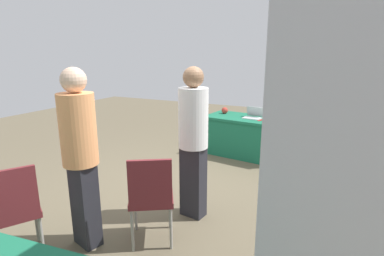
% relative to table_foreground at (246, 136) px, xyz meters
% --- Properties ---
extents(ground_plane, '(14.40, 14.40, 0.00)m').
position_rel_table_foreground_xyz_m(ground_plane, '(0.49, 1.95, -0.37)').
color(ground_plane, brown).
extents(pillar_left, '(0.56, 0.56, 3.00)m').
position_rel_table_foreground_xyz_m(pillar_left, '(-1.51, 3.86, 1.13)').
color(pillar_left, '#B2B2B7').
rests_on(pillar_left, ground).
extents(table_foreground, '(1.62, 0.96, 0.74)m').
position_rel_table_foreground_xyz_m(table_foreground, '(0.00, 0.00, 0.00)').
color(table_foreground, '#196647').
rests_on(table_foreground, ground).
extents(chair_tucked_left, '(0.48, 0.48, 0.97)m').
position_rel_table_foreground_xyz_m(chair_tucked_left, '(-0.63, -1.60, 0.19)').
color(chair_tucked_left, '#9E9993').
rests_on(chair_tucked_left, ground).
extents(chair_tucked_right, '(0.61, 0.61, 0.96)m').
position_rel_table_foreground_xyz_m(chair_tucked_right, '(0.07, 3.16, 0.18)').
color(chair_tucked_right, '#9E9993').
rests_on(chair_tucked_right, ground).
extents(chair_by_pillar, '(0.60, 0.60, 0.98)m').
position_rel_table_foreground_xyz_m(chair_by_pillar, '(1.03, 3.96, 0.19)').
color(chair_by_pillar, '#9E9993').
rests_on(chair_by_pillar, ground).
extents(person_attendee_standing, '(0.38, 0.38, 1.79)m').
position_rel_table_foreground_xyz_m(person_attendee_standing, '(-0.07, 2.46, 0.63)').
color(person_attendee_standing, '#26262D').
rests_on(person_attendee_standing, ground).
extents(person_attendee_browsing, '(0.42, 0.42, 1.81)m').
position_rel_table_foreground_xyz_m(person_attendee_browsing, '(0.67, 3.46, 0.64)').
color(person_attendee_browsing, '#26262D').
rests_on(person_attendee_browsing, ground).
extents(laptop_silver, '(0.34, 0.32, 0.21)m').
position_rel_table_foreground_xyz_m(laptop_silver, '(-0.11, 0.02, 0.41)').
color(laptop_silver, silver).
rests_on(laptop_silver, table_foreground).
extents(yarn_ball, '(0.13, 0.13, 0.13)m').
position_rel_table_foreground_xyz_m(yarn_ball, '(0.51, -0.16, 0.43)').
color(yarn_ball, '#B2382D').
rests_on(yarn_ball, table_foreground).
extents(scissors_red, '(0.09, 0.18, 0.01)m').
position_rel_table_foreground_xyz_m(scissors_red, '(-0.30, 0.14, 0.37)').
color(scissors_red, red).
rests_on(scissors_red, table_foreground).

